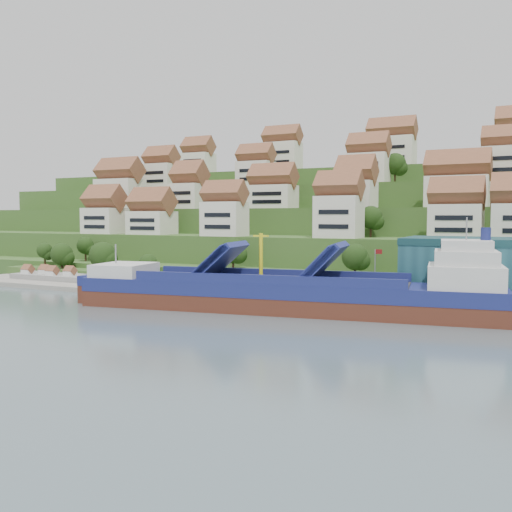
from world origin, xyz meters
The scene contains 9 objects.
ground centered at (0.00, 0.00, 0.00)m, with size 300.00×300.00×0.00m, color slate.
quay centered at (20.00, 15.00, 1.10)m, with size 180.00×14.00×2.20m, color gray.
pebble_beach centered at (-58.00, 12.00, 0.50)m, with size 45.00×20.00×1.00m, color gray.
hillside centered at (0.00, 103.55, 10.66)m, with size 260.00×128.00×31.00m.
hillside_village centered at (1.84, 60.77, 24.41)m, with size 161.04×64.80×29.22m.
hillside_trees centered at (-10.65, 41.62, 15.24)m, with size 136.19×62.41×30.65m.
flagpole centered at (18.11, 10.00, 6.88)m, with size 1.28×0.16×8.00m.
beach_huts centered at (-60.00, 10.75, 2.10)m, with size 14.40×3.70×2.20m.
cargo_ship centered at (6.98, -0.40, 3.02)m, with size 71.07×21.24×15.48m.
Camera 1 is at (43.17, -87.26, 15.90)m, focal length 40.00 mm.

